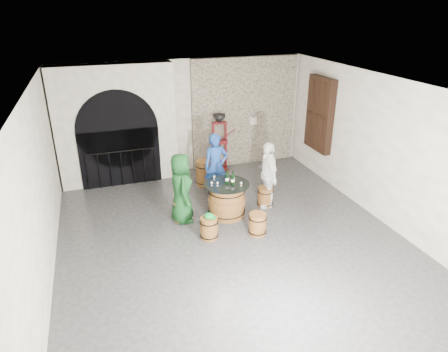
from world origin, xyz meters
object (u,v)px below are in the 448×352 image
object	(u,v)px
person_white	(268,175)
corking_press	(219,139)
wine_bottle_left	(227,178)
wine_bottle_center	(233,179)
barrel_stool_near_right	(258,224)
side_barrel	(205,173)
barrel_stool_far	(216,187)
barrel_stool_near_left	(209,228)
barrel_stool_right	(265,197)
wine_bottle_right	(227,178)
barrel_stool_left	(181,211)
person_blue	(216,166)
barrel_table	(227,200)
person_green	(181,188)

from	to	relation	value
person_white	corking_press	xyz separation A→B (m)	(-0.42, 2.44, 0.18)
wine_bottle_left	wine_bottle_center	distance (m)	0.14
barrel_stool_near_right	corking_press	xyz separation A→B (m)	(0.30, 3.59, 0.75)
side_barrel	barrel_stool_near_right	bearing A→B (deg)	-82.58
barrel_stool_far	barrel_stool_near_left	distance (m)	2.01
barrel_stool_right	wine_bottle_right	bearing A→B (deg)	-174.23
person_white	barrel_stool_left	bearing A→B (deg)	-84.20
barrel_stool_right	wine_bottle_right	world-z (taller)	wine_bottle_right
barrel_stool_far	person_blue	size ratio (longest dim) A/B	0.29
person_white	wine_bottle_right	distance (m)	1.07
barrel_stool_far	barrel_stool_right	world-z (taller)	same
barrel_stool_right	side_barrel	distance (m)	1.96
barrel_stool_near_left	wine_bottle_center	xyz separation A→B (m)	(0.79, 0.75, 0.70)
barrel_stool_near_left	wine_bottle_center	distance (m)	1.29
barrel_table	person_white	size ratio (longest dim) A/B	0.64
wine_bottle_left	corking_press	xyz separation A→B (m)	(0.65, 2.57, 0.06)
person_green	corking_press	world-z (taller)	corking_press
wine_bottle_left	barrel_stool_far	bearing A→B (deg)	87.40
barrel_stool_far	person_white	distance (m)	1.48
barrel_stool_near_left	wine_bottle_left	xyz separation A→B (m)	(0.69, 0.85, 0.70)
person_blue	wine_bottle_left	size ratio (longest dim) A/B	5.14
barrel_stool_near_right	wine_bottle_center	world-z (taller)	wine_bottle_center
barrel_table	person_green	world-z (taller)	person_green
person_green	wine_bottle_right	bearing A→B (deg)	-90.07
barrel_stool_far	barrel_stool_near_right	size ratio (longest dim) A/B	1.00
barrel_stool_right	wine_bottle_center	distance (m)	1.18
barrel_stool_near_right	person_blue	xyz separation A→B (m)	(-0.30, 2.01, 0.59)
person_white	wine_bottle_left	bearing A→B (deg)	-78.79
person_blue	wine_bottle_left	distance (m)	0.99
person_blue	barrel_table	bearing A→B (deg)	-90.15
person_green	side_barrel	bearing A→B (deg)	-28.47
barrel_stool_left	wine_bottle_right	world-z (taller)	wine_bottle_right
barrel_stool_left	barrel_stool_far	distance (m)	1.47
barrel_stool_far	side_barrel	bearing A→B (deg)	95.11
barrel_stool_far	barrel_stool_near_right	bearing A→B (deg)	-81.75
person_blue	corking_press	world-z (taller)	corking_press
barrel_stool_right	wine_bottle_right	size ratio (longest dim) A/B	1.51
wine_bottle_center	corking_press	world-z (taller)	corking_press
barrel_table	barrel_stool_far	distance (m)	1.07
wine_bottle_left	side_barrel	distance (m)	1.87
barrel_table	person_green	distance (m)	1.11
barrel_stool_near_left	barrel_stool_far	bearing A→B (deg)	68.67
barrel_stool_near_left	wine_bottle_right	distance (m)	1.31
barrel_stool_near_right	barrel_stool_near_left	xyz separation A→B (m)	(-1.03, 0.17, 0.00)
barrel_stool_near_left	person_white	world-z (taller)	person_white
person_white	side_barrel	world-z (taller)	person_white
barrel_table	wine_bottle_left	xyz separation A→B (m)	(0.02, 0.03, 0.54)
barrel_stool_far	corking_press	xyz separation A→B (m)	(0.60, 1.54, 0.75)
person_white	side_barrel	size ratio (longest dim) A/B	2.35
barrel_stool_near_right	barrel_stool_right	bearing A→B (deg)	59.13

